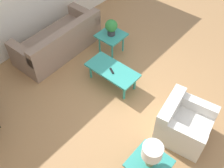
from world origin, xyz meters
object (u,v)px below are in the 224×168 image
(sofa, at_px, (59,42))
(potted_plant, at_px, (111,27))
(side_table_plant, at_px, (111,37))
(armchair, at_px, (183,124))
(coffee_table, at_px, (112,71))
(table_lamp, at_px, (152,153))
(side_table_lamp, at_px, (149,165))

(sofa, distance_m, potted_plant, 1.28)
(sofa, distance_m, side_table_plant, 1.21)
(side_table_plant, distance_m, potted_plant, 0.28)
(armchair, height_order, coffee_table, armchair)
(coffee_table, relative_size, side_table_plant, 1.93)
(coffee_table, height_order, side_table_plant, side_table_plant)
(potted_plant, bearing_deg, table_lamp, 141.21)
(side_table_plant, xyz_separation_m, potted_plant, (0.00, 0.00, 0.28))
(sofa, relative_size, side_table_plant, 3.64)
(side_table_lamp, bearing_deg, potted_plant, -38.79)
(armchair, distance_m, table_lamp, 1.17)
(sofa, xyz_separation_m, side_table_plant, (-0.92, -0.79, 0.13))
(sofa, relative_size, side_table_lamp, 3.64)
(armchair, bearing_deg, sofa, 79.00)
(armchair, relative_size, coffee_table, 0.86)
(side_table_plant, bearing_deg, potted_plant, 26.57)
(side_table_lamp, bearing_deg, armchair, -89.20)
(sofa, xyz_separation_m, armchair, (-3.32, 0.11, 0.01))
(side_table_plant, bearing_deg, table_lamp, 141.21)
(potted_plant, distance_m, table_lamp, 3.11)
(side_table_plant, xyz_separation_m, side_table_lamp, (-2.42, 1.95, 0.00))
(coffee_table, bearing_deg, sofa, 1.26)
(side_table_plant, height_order, potted_plant, potted_plant)
(armchair, bearing_deg, table_lamp, 171.61)
(sofa, bearing_deg, table_lamp, 69.16)
(coffee_table, relative_size, table_lamp, 2.37)
(armchair, distance_m, coffee_table, 1.74)
(armchair, relative_size, side_table_plant, 1.66)
(side_table_plant, height_order, table_lamp, table_lamp)
(potted_plant, xyz_separation_m, table_lamp, (-2.42, 1.95, 0.10))
(coffee_table, distance_m, side_table_lamp, 2.12)
(armchair, xyz_separation_m, coffee_table, (1.73, -0.14, 0.05))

